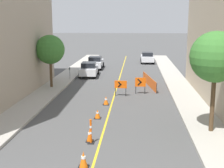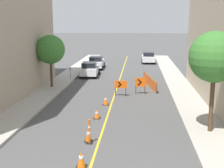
# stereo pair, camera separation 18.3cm
# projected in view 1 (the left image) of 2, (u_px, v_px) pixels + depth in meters

# --- Properties ---
(lane_stripe) EXTENTS (0.12, 46.96, 0.01)m
(lane_stripe) POSITION_uv_depth(u_px,v_px,m) (118.00, 82.00, 31.89)
(lane_stripe) COLOR gold
(lane_stripe) RESTS_ON ground_plane
(sidewalk_left) EXTENTS (2.26, 46.96, 0.17)m
(sidewalk_left) POSITION_uv_depth(u_px,v_px,m) (62.00, 80.00, 32.32)
(sidewalk_left) COLOR #ADA89E
(sidewalk_left) RESTS_ON ground_plane
(sidewalk_right) EXTENTS (2.26, 46.96, 0.17)m
(sidewalk_right) POSITION_uv_depth(u_px,v_px,m) (176.00, 82.00, 31.43)
(sidewalk_right) COLOR #ADA89E
(sidewalk_right) RESTS_ON ground_plane
(traffic_cone_nearest) EXTENTS (0.46, 0.46, 0.74)m
(traffic_cone_nearest) POSITION_uv_depth(u_px,v_px,m) (83.00, 160.00, 13.16)
(traffic_cone_nearest) COLOR black
(traffic_cone_nearest) RESTS_ON ground_plane
(traffic_cone_second) EXTENTS (0.38, 0.38, 0.68)m
(traffic_cone_second) POSITION_uv_depth(u_px,v_px,m) (90.00, 135.00, 16.04)
(traffic_cone_second) COLOR black
(traffic_cone_second) RESTS_ON ground_plane
(traffic_cone_third) EXTENTS (0.45, 0.45, 0.59)m
(traffic_cone_third) POSITION_uv_depth(u_px,v_px,m) (98.00, 114.00, 19.85)
(traffic_cone_third) COLOR black
(traffic_cone_third) RESTS_ON ground_plane
(traffic_cone_fourth) EXTENTS (0.46, 0.46, 0.66)m
(traffic_cone_fourth) POSITION_uv_depth(u_px,v_px,m) (106.00, 100.00, 23.08)
(traffic_cone_fourth) COLOR black
(traffic_cone_fourth) RESTS_ON ground_plane
(delineator_post_front) EXTENTS (0.33, 0.33, 1.29)m
(delineator_post_front) POSITION_uv_depth(u_px,v_px,m) (91.00, 133.00, 15.75)
(delineator_post_front) COLOR black
(delineator_post_front) RESTS_ON ground_plane
(arrow_barricade_primary) EXTENTS (1.02, 0.15, 1.30)m
(arrow_barricade_primary) POSITION_uv_depth(u_px,v_px,m) (121.00, 85.00, 25.59)
(arrow_barricade_primary) COLOR #EF560C
(arrow_barricade_primary) RESTS_ON ground_plane
(arrow_barricade_secondary) EXTENTS (0.90, 0.10, 1.41)m
(arrow_barricade_secondary) POSITION_uv_depth(u_px,v_px,m) (140.00, 83.00, 26.35)
(arrow_barricade_secondary) COLOR #EF560C
(arrow_barricade_secondary) RESTS_ON ground_plane
(safety_mesh_fence) EXTENTS (1.06, 6.18, 0.92)m
(safety_mesh_fence) POSITION_uv_depth(u_px,v_px,m) (149.00, 81.00, 29.59)
(safety_mesh_fence) COLOR #EF560C
(safety_mesh_fence) RESTS_ON ground_plane
(parked_car_curb_near) EXTENTS (2.01, 4.39, 1.59)m
(parked_car_curb_near) POSITION_uv_depth(u_px,v_px,m) (89.00, 69.00, 34.83)
(parked_car_curb_near) COLOR silver
(parked_car_curb_near) RESTS_ON ground_plane
(parked_car_curb_mid) EXTENTS (1.94, 4.34, 1.59)m
(parked_car_curb_mid) POSITION_uv_depth(u_px,v_px,m) (95.00, 62.00, 40.40)
(parked_car_curb_mid) COLOR silver
(parked_car_curb_mid) RESTS_ON ground_plane
(parked_car_curb_far) EXTENTS (1.93, 4.31, 1.59)m
(parked_car_curb_far) POSITION_uv_depth(u_px,v_px,m) (147.00, 57.00, 45.94)
(parked_car_curb_far) COLOR silver
(parked_car_curb_far) RESTS_ON ground_plane
(parking_meter_far_curb) EXTENTS (0.12, 0.11, 1.26)m
(parking_meter_far_curb) POSITION_uv_depth(u_px,v_px,m) (70.00, 71.00, 32.17)
(parking_meter_far_curb) COLOR #4C4C51
(parking_meter_far_curb) RESTS_ON sidewalk_left
(street_tree_left_near) EXTENTS (2.62, 2.62, 4.73)m
(street_tree_left_near) POSITION_uv_depth(u_px,v_px,m) (50.00, 50.00, 27.96)
(street_tree_left_near) COLOR #4C3823
(street_tree_left_near) RESTS_ON sidewalk_left
(street_tree_right_near) EXTENTS (2.73, 2.73, 5.45)m
(street_tree_right_near) POSITION_uv_depth(u_px,v_px,m) (216.00, 57.00, 16.40)
(street_tree_right_near) COLOR #4C3823
(street_tree_right_near) RESTS_ON sidewalk_right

